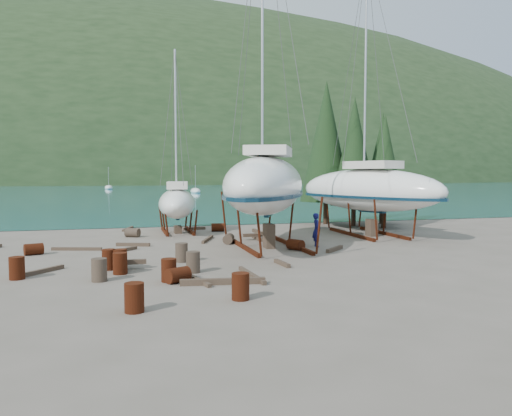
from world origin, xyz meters
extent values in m
plane|color=#5F564B|center=(0.00, 0.00, 0.00)|extent=(600.00, 600.00, 0.00)
plane|color=#185F79|center=(0.00, 315.00, 0.01)|extent=(700.00, 700.00, 0.00)
ellipsoid|color=#1D3018|center=(0.00, 320.00, 0.00)|extent=(800.00, 360.00, 110.00)
cube|color=beige|center=(-20.00, 190.00, 2.00)|extent=(6.00, 5.00, 4.00)
cube|color=#A54C2D|center=(-20.00, 190.00, 4.80)|extent=(6.60, 5.60, 1.60)
cube|color=beige|center=(30.00, 190.00, 2.00)|extent=(6.00, 5.00, 4.00)
cube|color=#A54C2D|center=(30.00, 190.00, 4.80)|extent=(6.60, 5.60, 1.60)
cylinder|color=black|center=(12.50, 12.00, 0.80)|extent=(0.36, 0.36, 1.60)
cone|color=black|center=(12.50, 12.00, 5.80)|extent=(3.60, 3.60, 8.40)
cylinder|color=black|center=(14.00, 10.00, 0.68)|extent=(0.36, 0.36, 1.36)
cone|color=black|center=(14.00, 10.00, 4.93)|extent=(3.06, 3.06, 7.14)
cylinder|color=black|center=(11.00, 14.00, 0.92)|extent=(0.36, 0.36, 1.84)
cone|color=black|center=(11.00, 14.00, 6.67)|extent=(4.14, 4.14, 9.66)
cylinder|color=black|center=(15.50, 13.00, 0.72)|extent=(0.36, 0.36, 1.44)
cone|color=black|center=(15.50, 13.00, 5.22)|extent=(3.24, 3.24, 7.56)
ellipsoid|color=white|center=(10.00, 80.00, 0.38)|extent=(2.00, 5.00, 1.40)
cylinder|color=silver|center=(10.00, 80.00, 3.23)|extent=(0.08, 0.08, 5.00)
ellipsoid|color=white|center=(-8.00, 110.00, 0.38)|extent=(2.00, 5.00, 1.40)
cylinder|color=silver|center=(-8.00, 110.00, 3.23)|extent=(0.08, 0.08, 5.00)
ellipsoid|color=white|center=(2.83, 3.38, 3.44)|extent=(9.14, 14.21, 3.21)
cube|color=#0A2436|center=(2.83, 2.69, 2.28)|extent=(1.21, 2.37, 1.00)
cube|color=silver|center=(2.83, 2.69, 5.29)|extent=(3.66, 4.66, 0.50)
cylinder|color=silver|center=(2.83, 4.06, 13.39)|extent=(0.14, 0.14, 16.50)
cube|color=#501B0D|center=(1.43, 3.38, 0.10)|extent=(0.18, 7.56, 0.20)
cube|color=#501B0D|center=(4.23, 3.38, 0.10)|extent=(0.18, 7.56, 0.20)
cube|color=brown|center=(2.83, 2.69, 0.67)|extent=(0.50, 0.80, 1.33)
ellipsoid|color=white|center=(10.80, 6.50, 3.00)|extent=(7.34, 12.24, 2.79)
cube|color=#0A2436|center=(10.80, 5.91, 2.06)|extent=(0.98, 2.08, 1.00)
cube|color=silver|center=(10.80, 5.91, 4.64)|extent=(3.00, 3.97, 0.50)
cylinder|color=silver|center=(10.80, 7.09, 11.57)|extent=(0.14, 0.14, 14.15)
cube|color=#501B0D|center=(9.60, 6.50, 0.10)|extent=(0.18, 6.48, 0.20)
cube|color=#501B0D|center=(12.00, 6.50, 0.10)|extent=(0.18, 6.48, 0.20)
cube|color=brown|center=(10.80, 5.91, 0.55)|extent=(0.50, 0.80, 1.11)
ellipsoid|color=white|center=(-1.25, 11.26, 2.03)|extent=(3.54, 8.14, 2.03)
cube|color=#0A2436|center=(-1.25, 10.86, 1.46)|extent=(0.44, 1.44, 1.00)
cube|color=silver|center=(-1.25, 10.86, 3.29)|extent=(1.68, 2.53, 0.50)
cylinder|color=silver|center=(-1.25, 11.65, 7.86)|extent=(0.14, 0.14, 9.45)
cube|color=#501B0D|center=(-2.11, 11.26, 0.10)|extent=(0.18, 4.33, 0.20)
cube|color=#501B0D|center=(-0.38, 11.26, 0.10)|extent=(0.18, 4.33, 0.20)
cube|color=brown|center=(-1.25, 10.86, 0.26)|extent=(0.50, 0.80, 0.51)
imported|color=#12124F|center=(5.55, 2.49, 0.94)|extent=(0.59, 0.77, 1.88)
cylinder|color=#501B0D|center=(-8.94, -2.53, 0.44)|extent=(0.58, 0.58, 0.88)
cylinder|color=#501B0D|center=(-9.28, 3.57, 0.29)|extent=(1.02, 0.84, 0.58)
cylinder|color=#501B0D|center=(-4.66, -8.44, 0.44)|extent=(0.58, 0.58, 0.88)
cylinder|color=#501B0D|center=(1.58, 11.11, 0.29)|extent=(0.95, 0.70, 0.58)
cylinder|color=#2D2823|center=(-2.32, -0.39, 0.44)|extent=(0.58, 0.58, 0.88)
cylinder|color=#501B0D|center=(3.99, 1.59, 0.29)|extent=(0.93, 1.05, 0.58)
cylinder|color=#501B0D|center=(-1.29, -7.85, 0.44)|extent=(0.58, 0.58, 0.88)
cylinder|color=#501B0D|center=(-5.53, -1.46, 0.44)|extent=(0.58, 0.58, 0.88)
cylinder|color=#2D2823|center=(-4.31, 9.50, 0.29)|extent=(1.05, 0.93, 0.58)
cylinder|color=#501B0D|center=(-5.07, -2.53, 0.44)|extent=(0.58, 0.58, 0.88)
cylinder|color=#2D2823|center=(1.03, 4.93, 0.29)|extent=(0.85, 1.03, 0.58)
cylinder|color=#501B0D|center=(-2.98, -4.75, 0.29)|extent=(1.05, 0.94, 0.58)
cylinder|color=#501B0D|center=(-3.28, -4.48, 0.44)|extent=(0.58, 0.58, 0.88)
cylinder|color=#501B0D|center=(-5.08, -1.60, 0.44)|extent=(0.58, 0.58, 0.88)
cylinder|color=#2D2823|center=(-5.84, -3.74, 0.44)|extent=(0.58, 0.58, 0.88)
cylinder|color=#2D2823|center=(-2.16, -3.01, 0.44)|extent=(0.58, 0.58, 0.88)
cube|color=brown|center=(5.90, 0.81, 0.10)|extent=(1.50, 1.44, 0.19)
cube|color=brown|center=(-2.31, -4.54, 0.07)|extent=(0.81, 2.84, 0.15)
cube|color=brown|center=(-5.02, 3.37, 0.09)|extent=(1.67, 1.75, 0.17)
cube|color=brown|center=(-0.05, -4.53, 0.08)|extent=(0.35, 3.08, 0.16)
cube|color=brown|center=(0.12, 12.55, 0.10)|extent=(1.65, 0.41, 0.19)
cube|color=brown|center=(1.92, -2.39, 0.09)|extent=(0.31, 1.52, 0.17)
cube|color=brown|center=(-4.38, 5.34, 0.09)|extent=(1.88, 0.81, 0.19)
cube|color=brown|center=(-4.55, 13.87, 0.08)|extent=(0.86, 2.40, 0.15)
cube|color=brown|center=(0.08, 6.61, 0.08)|extent=(1.21, 2.83, 0.16)
cube|color=brown|center=(-8.19, -1.48, 0.08)|extent=(1.57, 1.86, 0.17)
cube|color=brown|center=(-1.41, -5.51, 0.11)|extent=(3.17, 0.64, 0.23)
cube|color=brown|center=(-7.32, 4.56, 0.08)|extent=(2.63, 0.92, 0.16)
cube|color=brown|center=(-4.88, -1.52, 0.10)|extent=(0.20, 1.80, 0.20)
cube|color=brown|center=(-4.88, -1.52, 0.30)|extent=(1.80, 0.20, 0.20)
cube|color=brown|center=(-4.88, -1.52, 0.50)|extent=(0.20, 1.80, 0.20)
cube|color=brown|center=(3.10, 6.12, 0.10)|extent=(0.20, 1.80, 0.20)
cube|color=brown|center=(3.10, 6.12, 0.30)|extent=(1.80, 0.20, 0.20)
cube|color=brown|center=(3.10, 6.12, 0.50)|extent=(0.20, 1.80, 0.20)
camera|label=1|loc=(-4.99, -23.39, 4.11)|focal=35.00mm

